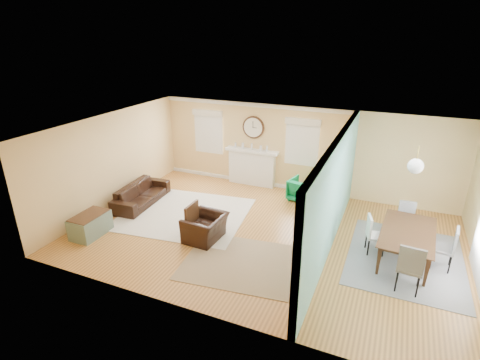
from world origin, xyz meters
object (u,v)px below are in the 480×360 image
at_px(sofa, 141,194).
at_px(eames_chair, 205,228).
at_px(green_chair, 302,190).
at_px(credenza, 329,202).
at_px(dining_table, 408,246).

xyz_separation_m(sofa, eames_chair, (2.62, -1.04, 0.02)).
bearing_deg(eames_chair, green_chair, 156.70).
distance_m(sofa, credenza, 5.23).
bearing_deg(green_chair, sofa, 39.36).
bearing_deg(green_chair, credenza, 155.94).
height_order(sofa, credenza, credenza).
height_order(eames_chair, credenza, credenza).
distance_m(green_chair, credenza, 1.13).
xyz_separation_m(eames_chair, green_chair, (1.53, 3.07, 0.01)).
xyz_separation_m(green_chair, dining_table, (2.85, -2.08, 0.01)).
relative_size(green_chair, dining_table, 0.37).
bearing_deg(dining_table, credenza, 57.87).
height_order(sofa, eames_chair, eames_chair).
height_order(green_chair, credenza, credenza).
relative_size(sofa, dining_table, 1.04).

